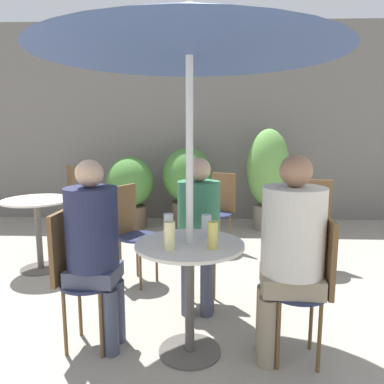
{
  "coord_description": "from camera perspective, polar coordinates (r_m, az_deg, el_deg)",
  "views": [
    {
      "loc": [
        0.2,
        -2.08,
        1.42
      ],
      "look_at": [
        0.11,
        0.52,
        0.98
      ],
      "focal_mm": 35.0,
      "sensor_mm": 36.0,
      "label": 1
    }
  ],
  "objects": [
    {
      "name": "beer_glass_2",
      "position": [
        2.19,
        3.18,
        -6.56
      ],
      "size": [
        0.06,
        0.06,
        0.16
      ],
      "color": "#DBC65B",
      "rests_on": "cafe_table_near"
    },
    {
      "name": "bistro_chair_5",
      "position": [
        3.51,
        -9.33,
        -4.99
      ],
      "size": [
        0.41,
        0.4,
        0.91
      ],
      "rotation": [
        0.0,
        0.0,
        1.05
      ],
      "color": "#232847",
      "rests_on": "ground_plane"
    },
    {
      "name": "beer_glass_3",
      "position": [
        2.42,
        2.2,
        -5.19
      ],
      "size": [
        0.06,
        0.06,
        0.15
      ],
      "color": "silver",
      "rests_on": "cafe_table_near"
    },
    {
      "name": "seated_person_1",
      "position": [
        2.89,
        1.0,
        -4.45
      ],
      "size": [
        0.33,
        0.34,
        1.21
      ],
      "rotation": [
        0.0,
        0.0,
        -0.07
      ],
      "color": "#42475B",
      "rests_on": "ground_plane"
    },
    {
      "name": "bistro_chair_4",
      "position": [
        4.4,
        4.32,
        -1.93
      ],
      "size": [
        0.41,
        0.41,
        0.91
      ],
      "rotation": [
        0.0,
        0.0,
        5.71
      ],
      "color": "#232847",
      "rests_on": "ground_plane"
    },
    {
      "name": "potted_plant_2",
      "position": [
        5.38,
        11.47,
        2.8
      ],
      "size": [
        0.59,
        0.59,
        1.42
      ],
      "color": "slate",
      "rests_on": "ground_plane"
    },
    {
      "name": "beer_glass_1",
      "position": [
        2.17,
        -3.34,
        -6.68
      ],
      "size": [
        0.07,
        0.07,
        0.17
      ],
      "color": "beige",
      "rests_on": "cafe_table_near"
    },
    {
      "name": "potted_plant_0",
      "position": [
        5.41,
        -9.38,
        0.66
      ],
      "size": [
        0.67,
        0.67,
        1.03
      ],
      "color": "brown",
      "rests_on": "ground_plane"
    },
    {
      "name": "cafe_table_far",
      "position": [
        4.06,
        -22.47,
        -3.79
      ],
      "size": [
        0.67,
        0.67,
        0.73
      ],
      "color": "#514C47",
      "rests_on": "ground_plane"
    },
    {
      "name": "seated_person_2",
      "position": [
        2.45,
        -14.65,
        -6.99
      ],
      "size": [
        0.34,
        0.33,
        1.24
      ],
      "rotation": [
        0.0,
        0.0,
        1.5
      ],
      "color": "#42475B",
      "rests_on": "ground_plane"
    },
    {
      "name": "seated_person_0",
      "position": [
        2.32,
        14.73,
        -7.59
      ],
      "size": [
        0.39,
        0.37,
        1.28
      ],
      "rotation": [
        0.0,
        0.0,
        4.64
      ],
      "color": "gray",
      "rests_on": "ground_plane"
    },
    {
      "name": "bistro_chair_3",
      "position": [
        5.63,
        -17.14,
        0.2
      ],
      "size": [
        0.41,
        0.41,
        0.91
      ],
      "rotation": [
        0.0,
        0.0,
        2.17
      ],
      "color": "#232847",
      "rests_on": "ground_plane"
    },
    {
      "name": "bistro_chair_2",
      "position": [
        2.56,
        -17.46,
        -10.89
      ],
      "size": [
        0.37,
        0.36,
        0.91
      ],
      "rotation": [
        0.0,
        0.0,
        1.5
      ],
      "color": "#232847",
      "rests_on": "ground_plane"
    },
    {
      "name": "bistro_chair_1",
      "position": [
        3.07,
        1.23,
        -6.99
      ],
      "size": [
        0.36,
        0.37,
        0.91
      ],
      "rotation": [
        0.0,
        0.0,
        -0.07
      ],
      "color": "#232847",
      "rests_on": "ground_plane"
    },
    {
      "name": "umbrella",
      "position": [
        2.27,
        -0.4,
        23.49
      ],
      "size": [
        1.77,
        1.77,
        2.11
      ],
      "color": "silver",
      "rests_on": "ground_plane"
    },
    {
      "name": "bistro_chair_0",
      "position": [
        2.41,
        17.94,
        -12.22
      ],
      "size": [
        0.37,
        0.36,
        0.91
      ],
      "rotation": [
        0.0,
        0.0,
        -1.64
      ],
      "color": "#232847",
      "rests_on": "ground_plane"
    },
    {
      "name": "ground_plane",
      "position": [
        2.53,
        -3.21,
        -24.56
      ],
      "size": [
        20.0,
        20.0,
        0.0
      ],
      "primitive_type": "plane",
      "color": "gray"
    },
    {
      "name": "storefront_wall",
      "position": [
        5.88,
        0.09,
        10.38
      ],
      "size": [
        10.0,
        0.06,
        3.0
      ],
      "color": "slate",
      "rests_on": "ground_plane"
    },
    {
      "name": "cafe_table_near",
      "position": [
        2.38,
        -0.36,
        -12.32
      ],
      "size": [
        0.67,
        0.67,
        0.73
      ],
      "color": "#514C47",
      "rests_on": "ground_plane"
    },
    {
      "name": "bistro_chair_6",
      "position": [
        4.01,
        18.34,
        -3.55
      ],
      "size": [
        0.36,
        0.38,
        0.91
      ],
      "rotation": [
        0.0,
        0.0,
        6.11
      ],
      "color": "#232847",
      "rests_on": "ground_plane"
    },
    {
      "name": "potted_plant_1",
      "position": [
        5.42,
        -0.68,
        1.64
      ],
      "size": [
        0.73,
        0.73,
        1.16
      ],
      "color": "brown",
      "rests_on": "ground_plane"
    },
    {
      "name": "beer_glass_0",
      "position": [
        2.39,
        -3.59,
        -5.22
      ],
      "size": [
        0.06,
        0.06,
        0.16
      ],
      "color": "silver",
      "rests_on": "cafe_table_near"
    }
  ]
}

